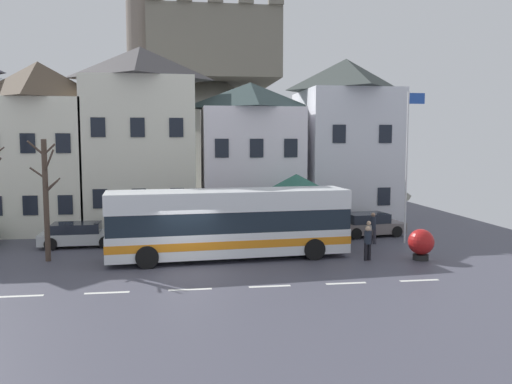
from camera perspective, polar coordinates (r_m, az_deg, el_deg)
The scene contains 18 objects.
ground_plane at distance 22.11m, azimuth -7.30°, elevation -8.91°, with size 40.00×60.00×0.07m.
townhouse_01 at distance 34.08m, azimuth -22.48°, elevation 4.51°, with size 5.66×5.29×10.19m.
townhouse_02 at distance 33.45m, azimuth -12.37°, elevation 5.71°, with size 6.51×5.96×11.25m.
townhouse_03 at distance 33.44m, azimuth -0.60°, elevation 4.06°, with size 6.14×5.55×9.17m.
townhouse_04 at distance 35.48m, azimuth 9.69°, elevation 5.44°, with size 5.80×6.85×10.87m.
hilltop_castle at distance 57.23m, azimuth -4.82°, elevation 6.92°, with size 41.95×41.95×19.42m.
transit_bus at distance 24.40m, azimuth -2.95°, elevation -3.52°, with size 11.36×3.37×3.22m.
bus_shelter at distance 28.48m, azimuth 4.42°, elevation 0.63°, with size 3.60×3.60×3.70m.
parked_car_00 at distance 28.84m, azimuth -18.73°, elevation -4.44°, with size 4.10×1.97×1.23m.
parked_car_01 at distance 31.07m, azimuth 12.16°, elevation -3.49°, with size 4.08×2.41×1.31m.
pedestrian_00 at distance 27.03m, azimuth 7.05°, elevation -4.45°, with size 0.29×0.33×1.49m.
pedestrian_01 at distance 28.60m, azimuth 12.67°, elevation -3.71°, with size 0.31×0.30×1.69m.
pedestrian_02 at distance 26.42m, azimuth 12.20°, elevation -4.79°, with size 0.30×0.35×1.56m.
pedestrian_03 at distance 24.65m, azimuth 12.10°, elevation -5.33°, with size 0.35×0.33×1.60m.
public_bench at distance 30.77m, azimuth 2.43°, elevation -3.78°, with size 1.69×0.48×0.87m.
flagpole at distance 28.87m, azimuth 16.28°, elevation 3.64°, with size 0.95×0.10×8.07m.
harbour_buoy at distance 25.38m, azimuth 17.59°, elevation -5.32°, with size 1.19×1.19×1.44m.
bare_tree_01 at distance 25.48m, azimuth -21.97°, elevation -0.48°, with size 1.37×1.16×5.57m.
Camera 1 is at (-0.22, -21.41, 5.51)m, focal length 36.61 mm.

